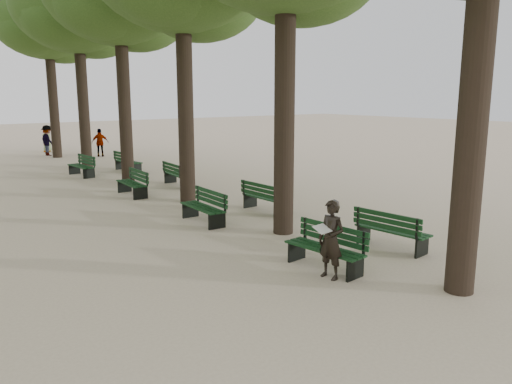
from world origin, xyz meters
TOP-DOWN VIEW (x-y plane):
  - ground at (0.00, 0.00)m, footprint 120.00×120.00m
  - tree_central_4 at (1.50, 18.00)m, footprint 6.00×6.00m
  - tree_central_5 at (1.50, 23.00)m, footprint 6.00×6.00m
  - bench_left_0 at (0.37, 0.36)m, footprint 0.73×1.84m
  - bench_left_1 at (0.37, 5.16)m, footprint 0.66×1.83m
  - bench_left_2 at (0.37, 10.01)m, footprint 0.66×1.83m
  - bench_left_3 at (0.37, 15.45)m, footprint 0.70×1.84m
  - bench_right_0 at (2.63, 0.40)m, footprint 0.74×1.85m
  - bench_right_1 at (2.63, 5.16)m, footprint 0.61×1.81m
  - bench_right_2 at (2.63, 10.75)m, footprint 0.73×1.84m
  - bench_right_3 at (2.63, 15.61)m, footprint 0.72×1.84m
  - man_with_map at (0.10, -0.07)m, footprint 0.62×0.66m
  - pedestrian_b at (1.35, 24.22)m, footprint 0.57×1.20m
  - pedestrian_d at (1.86, 26.31)m, footprint 0.71×0.86m
  - pedestrian_c at (3.63, 21.86)m, footprint 1.00×0.67m

SIDE VIEW (x-z plane):
  - ground at x=0.00m, z-range 0.00..0.00m
  - bench_left_0 at x=0.37m, z-range -0.19..0.73m
  - bench_left_1 at x=0.37m, z-range -0.19..0.73m
  - bench_left_2 at x=0.37m, z-range -0.19..0.73m
  - bench_left_3 at x=0.37m, z-range -0.19..0.73m
  - bench_right_0 at x=2.63m, z-range -0.19..0.73m
  - bench_right_1 at x=2.63m, z-range -0.19..0.73m
  - bench_right_2 at x=2.63m, z-range -0.19..0.73m
  - bench_right_3 at x=2.63m, z-range -0.19..0.73m
  - man_with_map at x=0.10m, z-range 0.00..1.58m
  - pedestrian_c at x=3.63m, z-range 0.00..1.62m
  - pedestrian_d at x=1.86m, z-range 0.00..1.65m
  - pedestrian_b at x=1.35m, z-range 0.00..1.79m
  - tree_central_4 at x=1.50m, z-range 2.68..12.63m
  - tree_central_5 at x=1.50m, z-range 2.68..12.63m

